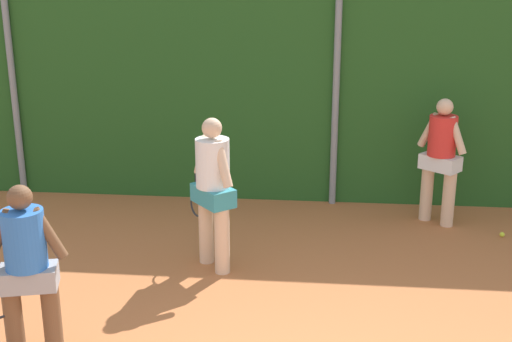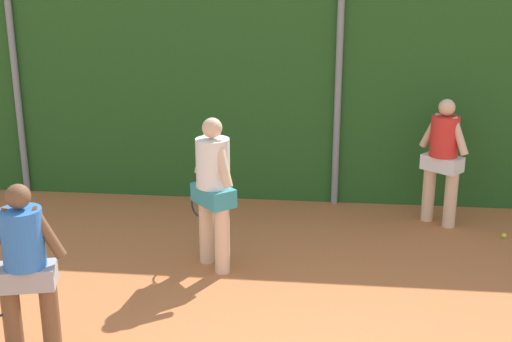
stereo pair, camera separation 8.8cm
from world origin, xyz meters
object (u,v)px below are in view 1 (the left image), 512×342
object	(u,v)px
player_foreground_near	(27,267)
player_midcourt	(213,186)
tennis_ball_2	(502,235)
player_backcourt_far	(441,154)

from	to	relation	value
player_foreground_near	player_midcourt	distance (m)	2.57
player_foreground_near	player_midcourt	bearing A→B (deg)	-135.93
player_foreground_near	tennis_ball_2	world-z (taller)	player_foreground_near
player_midcourt	tennis_ball_2	size ratio (longest dim) A/B	28.12
player_midcourt	player_foreground_near	bearing A→B (deg)	107.99
player_midcourt	player_backcourt_far	size ratio (longest dim) A/B	1.04
player_foreground_near	player_backcourt_far	xyz separation A→B (m)	(4.24, 3.94, 0.03)
player_midcourt	player_backcourt_far	world-z (taller)	player_midcourt
player_foreground_near	tennis_ball_2	distance (m)	6.21
player_midcourt	tennis_ball_2	xyz separation A→B (m)	(3.72, 1.29, -1.01)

